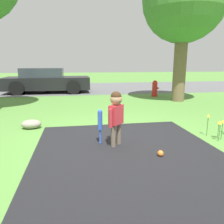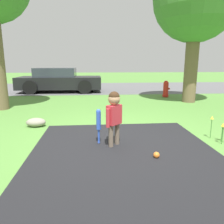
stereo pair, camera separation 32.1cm
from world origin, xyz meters
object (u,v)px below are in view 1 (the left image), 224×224
baseball_bat (100,122)px  sports_ball (160,153)px  parked_car (47,81)px  fire_hydrant (155,89)px  tree_far_lawn (184,2)px  child (116,111)px

baseball_bat → sports_ball: size_ratio=6.67×
baseball_bat → parked_car: 7.43m
baseball_bat → fire_hydrant: size_ratio=0.91×
baseball_bat → tree_far_lawn: tree_far_lawn is taller
baseball_bat → sports_ball: (0.83, -0.67, -0.35)m
sports_ball → parked_car: parked_car is taller
sports_ball → tree_far_lawn: size_ratio=0.02×
fire_hydrant → parked_car: parked_car is taller
child → parked_car: parked_car is taller
tree_far_lawn → parked_car: bearing=147.0°
baseball_bat → parked_car: (-1.72, 7.23, 0.16)m
baseball_bat → child: bearing=-24.5°
child → fire_hydrant: 5.89m
parked_car → baseball_bat: bearing=-76.4°
fire_hydrant → tree_far_lawn: (0.45, -1.21, 3.07)m
child → sports_ball: size_ratio=10.06×
child → fire_hydrant: size_ratio=1.37×
fire_hydrant → tree_far_lawn: bearing=-69.4°
fire_hydrant → sports_ball: bearing=-109.6°
child → parked_car: size_ratio=0.24×
sports_ball → child: bearing=136.1°
baseball_bat → sports_ball: 1.12m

